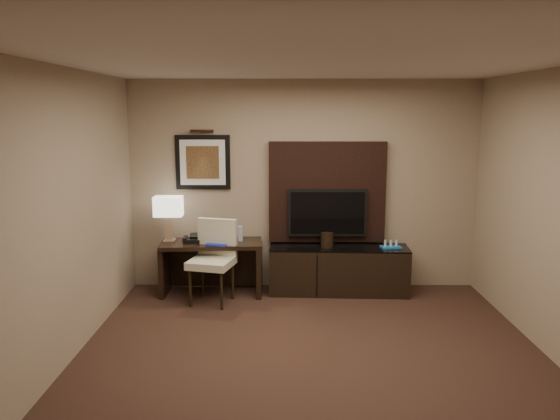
{
  "coord_description": "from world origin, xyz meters",
  "views": [
    {
      "loc": [
        -0.28,
        -4.52,
        2.3
      ],
      "look_at": [
        -0.3,
        1.8,
        1.15
      ],
      "focal_mm": 35.0,
      "sensor_mm": 36.0,
      "label": 1
    }
  ],
  "objects_px": {
    "tv": "(327,212)",
    "credenza": "(339,270)",
    "water_bottle": "(240,233)",
    "ice_bucket": "(327,240)",
    "table_lamp": "(169,217)",
    "desk": "(212,268)",
    "minibar_tray": "(391,244)",
    "desk_phone": "(192,238)",
    "desk_chair": "(211,262)"
  },
  "relations": [
    {
      "from": "desk_phone",
      "to": "tv",
      "type": "bearing_deg",
      "value": 5.22
    },
    {
      "from": "table_lamp",
      "to": "ice_bucket",
      "type": "height_order",
      "value": "table_lamp"
    },
    {
      "from": "desk",
      "to": "desk_phone",
      "type": "relative_size",
      "value": 6.16
    },
    {
      "from": "desk",
      "to": "desk_chair",
      "type": "relative_size",
      "value": 1.23
    },
    {
      "from": "credenza",
      "to": "desk_chair",
      "type": "xyz_separation_m",
      "value": [
        -1.57,
        -0.4,
        0.21
      ]
    },
    {
      "from": "table_lamp",
      "to": "tv",
      "type": "bearing_deg",
      "value": 3.72
    },
    {
      "from": "desk",
      "to": "desk_phone",
      "type": "height_order",
      "value": "desk_phone"
    },
    {
      "from": "water_bottle",
      "to": "ice_bucket",
      "type": "relative_size",
      "value": 1.06
    },
    {
      "from": "credenza",
      "to": "minibar_tray",
      "type": "relative_size",
      "value": 7.1
    },
    {
      "from": "tv",
      "to": "table_lamp",
      "type": "xyz_separation_m",
      "value": [
        -2.01,
        -0.13,
        -0.04
      ]
    },
    {
      "from": "table_lamp",
      "to": "desk_phone",
      "type": "relative_size",
      "value": 2.94
    },
    {
      "from": "ice_bucket",
      "to": "minibar_tray",
      "type": "relative_size",
      "value": 0.74
    },
    {
      "from": "credenza",
      "to": "table_lamp",
      "type": "distance_m",
      "value": 2.26
    },
    {
      "from": "minibar_tray",
      "to": "credenza",
      "type": "bearing_deg",
      "value": 175.5
    },
    {
      "from": "minibar_tray",
      "to": "desk",
      "type": "bearing_deg",
      "value": 179.98
    },
    {
      "from": "ice_bucket",
      "to": "desk_phone",
      "type": "bearing_deg",
      "value": -177.67
    },
    {
      "from": "desk",
      "to": "credenza",
      "type": "relative_size",
      "value": 0.72
    },
    {
      "from": "desk",
      "to": "table_lamp",
      "type": "xyz_separation_m",
      "value": [
        -0.54,
        0.06,
        0.64
      ]
    },
    {
      "from": "credenza",
      "to": "desk_chair",
      "type": "distance_m",
      "value": 1.64
    },
    {
      "from": "tv",
      "to": "desk_phone",
      "type": "distance_m",
      "value": 1.75
    },
    {
      "from": "desk",
      "to": "credenza",
      "type": "height_order",
      "value": "desk"
    },
    {
      "from": "minibar_tray",
      "to": "tv",
      "type": "bearing_deg",
      "value": 166.4
    },
    {
      "from": "desk_chair",
      "to": "minibar_tray",
      "type": "xyz_separation_m",
      "value": [
        2.22,
        0.35,
        0.13
      ]
    },
    {
      "from": "desk",
      "to": "desk_phone",
      "type": "xyz_separation_m",
      "value": [
        -0.24,
        -0.03,
        0.39
      ]
    },
    {
      "from": "credenza",
      "to": "minibar_tray",
      "type": "xyz_separation_m",
      "value": [
        0.64,
        -0.05,
        0.35
      ]
    },
    {
      "from": "table_lamp",
      "to": "credenza",
      "type": "bearing_deg",
      "value": -0.25
    },
    {
      "from": "credenza",
      "to": "table_lamp",
      "type": "xyz_separation_m",
      "value": [
        -2.15,
        0.01,
        0.68
      ]
    },
    {
      "from": "tv",
      "to": "desk_chair",
      "type": "height_order",
      "value": "tv"
    },
    {
      "from": "water_bottle",
      "to": "minibar_tray",
      "type": "xyz_separation_m",
      "value": [
        1.9,
        -0.06,
        -0.13
      ]
    },
    {
      "from": "credenza",
      "to": "water_bottle",
      "type": "height_order",
      "value": "water_bottle"
    },
    {
      "from": "credenza",
      "to": "table_lamp",
      "type": "height_order",
      "value": "table_lamp"
    },
    {
      "from": "credenza",
      "to": "minibar_tray",
      "type": "distance_m",
      "value": 0.73
    },
    {
      "from": "table_lamp",
      "to": "ice_bucket",
      "type": "relative_size",
      "value": 3.31
    },
    {
      "from": "credenza",
      "to": "desk_phone",
      "type": "distance_m",
      "value": 1.9
    },
    {
      "from": "tv",
      "to": "desk_chair",
      "type": "relative_size",
      "value": 0.97
    },
    {
      "from": "desk_chair",
      "to": "water_bottle",
      "type": "height_order",
      "value": "desk_chair"
    },
    {
      "from": "tv",
      "to": "desk_phone",
      "type": "height_order",
      "value": "tv"
    },
    {
      "from": "desk",
      "to": "table_lamp",
      "type": "distance_m",
      "value": 0.84
    },
    {
      "from": "ice_bucket",
      "to": "water_bottle",
      "type": "bearing_deg",
      "value": 178.94
    },
    {
      "from": "desk_phone",
      "to": "water_bottle",
      "type": "xyz_separation_m",
      "value": [
        0.6,
        0.09,
        0.05
      ]
    },
    {
      "from": "tv",
      "to": "minibar_tray",
      "type": "relative_size",
      "value": 4.05
    },
    {
      "from": "credenza",
      "to": "desk_chair",
      "type": "bearing_deg",
      "value": -163.47
    },
    {
      "from": "desk",
      "to": "desk_chair",
      "type": "xyz_separation_m",
      "value": [
        0.04,
        -0.35,
        0.18
      ]
    },
    {
      "from": "tv",
      "to": "credenza",
      "type": "bearing_deg",
      "value": -44.23
    },
    {
      "from": "desk_phone",
      "to": "ice_bucket",
      "type": "bearing_deg",
      "value": 0.17
    },
    {
      "from": "tv",
      "to": "table_lamp",
      "type": "distance_m",
      "value": 2.01
    },
    {
      "from": "desk",
      "to": "tv",
      "type": "height_order",
      "value": "tv"
    },
    {
      "from": "desk_chair",
      "to": "desk_phone",
      "type": "xyz_separation_m",
      "value": [
        -0.28,
        0.32,
        0.21
      ]
    },
    {
      "from": "desk",
      "to": "tv",
      "type": "distance_m",
      "value": 1.63
    },
    {
      "from": "desk_chair",
      "to": "table_lamp",
      "type": "xyz_separation_m",
      "value": [
        -0.58,
        0.41,
        0.46
      ]
    }
  ]
}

